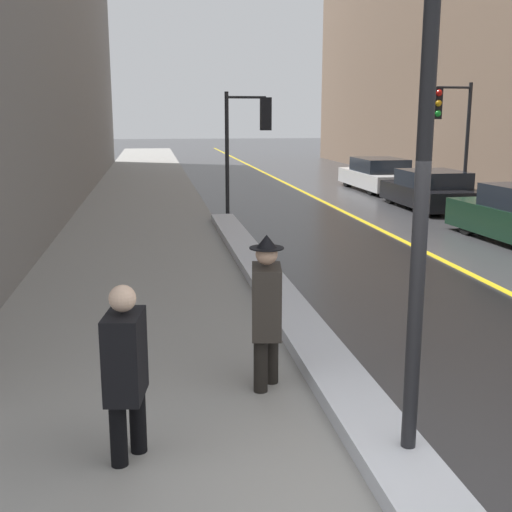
{
  "coord_description": "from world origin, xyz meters",
  "views": [
    {
      "loc": [
        -1.7,
        -4.01,
        2.82
      ],
      "look_at": [
        -0.4,
        4.0,
        1.05
      ],
      "focal_mm": 45.0,
      "sensor_mm": 36.0,
      "label": 1
    }
  ],
  "objects_px": {
    "pedestrian_trailing": "(126,365)",
    "pedestrian_with_shoulder_bag": "(266,306)",
    "parked_car_black": "(431,191)",
    "parked_car_white": "(378,175)",
    "lamp_post": "(430,48)",
    "traffic_light_near": "(251,128)",
    "traffic_light_far": "(449,119)"
  },
  "relations": [
    {
      "from": "traffic_light_near",
      "to": "pedestrian_with_shoulder_bag",
      "type": "height_order",
      "value": "traffic_light_near"
    },
    {
      "from": "pedestrian_trailing",
      "to": "parked_car_black",
      "type": "distance_m",
      "value": 16.34
    },
    {
      "from": "traffic_light_near",
      "to": "pedestrian_trailing",
      "type": "bearing_deg",
      "value": -104.13
    },
    {
      "from": "parked_car_black",
      "to": "parked_car_white",
      "type": "xyz_separation_m",
      "value": [
        0.11,
        5.08,
        0.03
      ]
    },
    {
      "from": "traffic_light_near",
      "to": "traffic_light_far",
      "type": "height_order",
      "value": "traffic_light_far"
    },
    {
      "from": "traffic_light_near",
      "to": "pedestrian_with_shoulder_bag",
      "type": "bearing_deg",
      "value": -98.99
    },
    {
      "from": "traffic_light_far",
      "to": "pedestrian_with_shoulder_bag",
      "type": "height_order",
      "value": "traffic_light_far"
    },
    {
      "from": "pedestrian_with_shoulder_bag",
      "to": "parked_car_black",
      "type": "distance_m",
      "value": 14.55
    },
    {
      "from": "traffic_light_far",
      "to": "pedestrian_with_shoulder_bag",
      "type": "bearing_deg",
      "value": 51.64
    },
    {
      "from": "pedestrian_trailing",
      "to": "pedestrian_with_shoulder_bag",
      "type": "distance_m",
      "value": 1.87
    },
    {
      "from": "lamp_post",
      "to": "traffic_light_near",
      "type": "relative_size",
      "value": 1.61
    },
    {
      "from": "parked_car_white",
      "to": "lamp_post",
      "type": "bearing_deg",
      "value": 160.47
    },
    {
      "from": "lamp_post",
      "to": "parked_car_white",
      "type": "bearing_deg",
      "value": 70.95
    },
    {
      "from": "traffic_light_far",
      "to": "parked_car_black",
      "type": "xyz_separation_m",
      "value": [
        -0.06,
        0.79,
        -2.18
      ]
    },
    {
      "from": "traffic_light_far",
      "to": "parked_car_black",
      "type": "relative_size",
      "value": 0.92
    },
    {
      "from": "traffic_light_near",
      "to": "parked_car_black",
      "type": "relative_size",
      "value": 0.85
    },
    {
      "from": "traffic_light_near",
      "to": "pedestrian_trailing",
      "type": "relative_size",
      "value": 2.3
    },
    {
      "from": "pedestrian_with_shoulder_bag",
      "to": "parked_car_white",
      "type": "relative_size",
      "value": 0.35
    },
    {
      "from": "lamp_post",
      "to": "parked_car_black",
      "type": "relative_size",
      "value": 1.36
    },
    {
      "from": "traffic_light_near",
      "to": "parked_car_black",
      "type": "distance_m",
      "value": 6.13
    },
    {
      "from": "traffic_light_far",
      "to": "parked_car_white",
      "type": "bearing_deg",
      "value": -96.32
    },
    {
      "from": "parked_car_white",
      "to": "pedestrian_trailing",
      "type": "bearing_deg",
      "value": 154.14
    },
    {
      "from": "pedestrian_trailing",
      "to": "parked_car_white",
      "type": "distance_m",
      "value": 20.85
    },
    {
      "from": "parked_car_black",
      "to": "parked_car_white",
      "type": "height_order",
      "value": "parked_car_white"
    },
    {
      "from": "lamp_post",
      "to": "traffic_light_far",
      "type": "xyz_separation_m",
      "value": [
        6.61,
        13.43,
        -0.56
      ]
    },
    {
      "from": "parked_car_black",
      "to": "pedestrian_with_shoulder_bag",
      "type": "bearing_deg",
      "value": 149.49
    },
    {
      "from": "traffic_light_far",
      "to": "pedestrian_trailing",
      "type": "xyz_separation_m",
      "value": [
        -8.88,
        -12.96,
        -1.9
      ]
    },
    {
      "from": "lamp_post",
      "to": "parked_car_white",
      "type": "relative_size",
      "value": 1.19
    },
    {
      "from": "traffic_light_far",
      "to": "pedestrian_trailing",
      "type": "distance_m",
      "value": 15.82
    },
    {
      "from": "parked_car_black",
      "to": "lamp_post",
      "type": "bearing_deg",
      "value": 155.48
    },
    {
      "from": "lamp_post",
      "to": "pedestrian_with_shoulder_bag",
      "type": "relative_size",
      "value": 3.39
    },
    {
      "from": "pedestrian_trailing",
      "to": "parked_car_white",
      "type": "height_order",
      "value": "pedestrian_trailing"
    }
  ]
}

